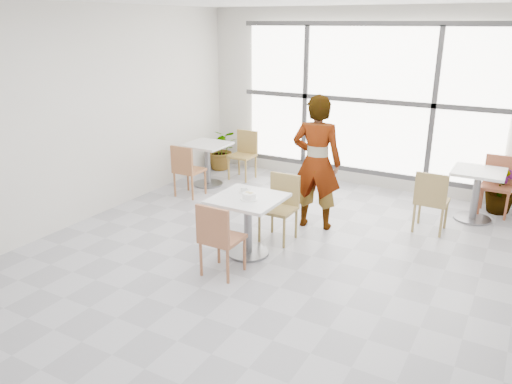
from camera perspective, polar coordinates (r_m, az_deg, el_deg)
The scene contains 18 objects.
floor at distance 5.98m, azimuth 1.43°, elevation -8.27°, with size 7.00×7.00×0.00m, color #9E9EA5.
wall_back at distance 8.65m, azimuth 12.74°, elevation 10.36°, with size 6.00×6.00×0.00m, color silver.
wall_left at distance 7.33m, azimuth -19.83°, elevation 8.18°, with size 7.00×7.00×0.00m, color silver.
window at distance 8.59m, azimuth 12.61°, elevation 10.31°, with size 4.60×0.07×2.52m.
main_table at distance 6.00m, azimuth -0.95°, elevation -2.65°, with size 0.80×0.80×0.75m.
chair_near at distance 5.51m, azimuth -4.38°, elevation -5.03°, with size 0.42×0.42×0.87m.
chair_far at distance 6.47m, azimuth 2.92°, elevation -1.24°, with size 0.42×0.42×0.87m.
oatmeal_bowl at distance 5.83m, azimuth -0.79°, elevation -0.47°, with size 0.21×0.21×0.10m.
coffee_cup at distance 6.08m, azimuth -1.38°, elevation 0.20°, with size 0.16×0.13×0.07m.
person at distance 6.76m, azimuth 7.02°, elevation 3.37°, with size 0.68×0.45×1.86m, color black.
bg_table_left at distance 8.68m, azimuth -5.65°, elevation 3.92°, with size 0.70×0.70×0.75m.
bg_table_right at distance 7.75m, azimuth 24.17°, elevation 0.42°, with size 0.70×0.70×0.75m.
bg_chair_left_near at distance 8.10m, azimuth -8.07°, elevation 2.82°, with size 0.42×0.42×0.87m.
bg_chair_left_far at distance 9.05m, azimuth -1.35°, elevation 4.73°, with size 0.42×0.42×0.87m.
bg_chair_right_near at distance 7.04m, azimuth 19.61°, elevation -0.66°, with size 0.42×0.42×0.87m.
bg_chair_right_far at distance 8.17m, azimuth 26.15°, elevation 1.14°, with size 0.42×0.42×0.87m.
plant_left at distance 9.64m, azimuth -4.01°, elevation 4.98°, with size 0.72×0.63×0.80m, color #628C47.
plant_right at distance 8.24m, azimuth 26.46°, elevation 0.29°, with size 0.42×0.42×0.74m, color #557E40.
Camera 1 is at (2.49, -4.69, 2.75)m, focal length 34.58 mm.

